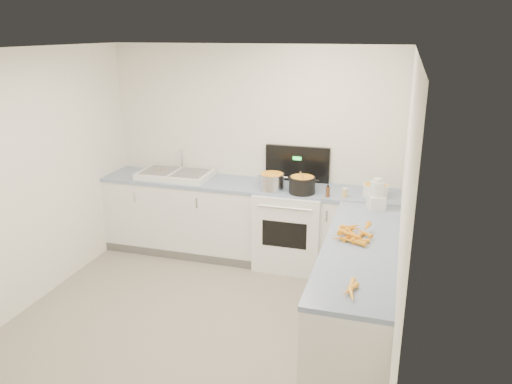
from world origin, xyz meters
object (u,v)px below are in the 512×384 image
(extract_bottle, at_px, (328,192))
(food_processor, at_px, (377,196))
(steel_pot, at_px, (272,183))
(black_pot, at_px, (302,186))
(stove, at_px, (291,226))
(mixing_bowl, at_px, (375,190))
(spice_jar, at_px, (345,193))
(sink, at_px, (175,174))

(extract_bottle, distance_m, food_processor, 0.58)
(steel_pot, height_order, black_pot, steel_pot)
(stove, bearing_deg, extract_bottle, -24.35)
(extract_bottle, xyz_separation_m, food_processor, (0.52, -0.23, 0.08))
(steel_pot, distance_m, food_processor, 1.20)
(food_processor, bearing_deg, steel_pot, 165.59)
(mixing_bowl, height_order, extract_bottle, mixing_bowl)
(steel_pot, xyz_separation_m, food_processor, (1.16, -0.30, 0.05))
(steel_pot, relative_size, mixing_bowl, 1.02)
(mixing_bowl, bearing_deg, spice_jar, -155.85)
(black_pot, bearing_deg, stove, 134.21)
(sink, height_order, spice_jar, sink)
(food_processor, bearing_deg, extract_bottle, 155.87)
(extract_bottle, bearing_deg, black_pot, 170.90)
(sink, distance_m, extract_bottle, 1.90)
(mixing_bowl, xyz_separation_m, food_processor, (0.03, -0.40, 0.07))
(mixing_bowl, relative_size, spice_jar, 3.16)
(steel_pot, height_order, spice_jar, steel_pot)
(extract_bottle, bearing_deg, spice_jar, 9.27)
(stove, bearing_deg, steel_pot, -145.98)
(black_pot, bearing_deg, food_processor, -19.02)
(mixing_bowl, height_order, spice_jar, mixing_bowl)
(black_pot, xyz_separation_m, spice_jar, (0.47, -0.02, -0.04))
(sink, relative_size, steel_pot, 3.04)
(sink, distance_m, spice_jar, 2.07)
(black_pot, bearing_deg, sink, 174.02)
(sink, xyz_separation_m, black_pot, (1.60, -0.17, 0.04))
(stove, bearing_deg, food_processor, -24.23)
(stove, xyz_separation_m, steel_pot, (-0.20, -0.13, 0.55))
(sink, bearing_deg, stove, -0.62)
(extract_bottle, height_order, food_processor, food_processor)
(stove, relative_size, mixing_bowl, 4.91)
(steel_pot, height_order, food_processor, food_processor)
(steel_pot, relative_size, food_processor, 0.90)
(extract_bottle, bearing_deg, stove, 155.65)
(black_pot, xyz_separation_m, food_processor, (0.81, -0.28, 0.05))
(sink, relative_size, mixing_bowl, 3.10)
(extract_bottle, bearing_deg, mixing_bowl, 19.02)
(stove, xyz_separation_m, food_processor, (0.96, -0.43, 0.60))
(spice_jar, relative_size, food_processor, 0.28)
(extract_bottle, distance_m, spice_jar, 0.18)
(sink, relative_size, food_processor, 2.73)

